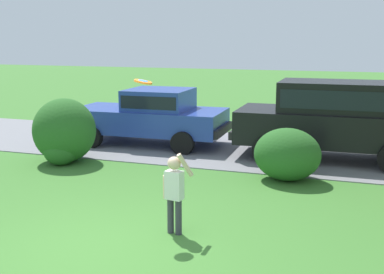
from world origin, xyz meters
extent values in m
plane|color=#3D752D|center=(0.00, 0.00, 0.00)|extent=(80.00, 80.00, 0.00)
cube|color=slate|center=(0.00, 6.80, 0.01)|extent=(28.00, 4.40, 0.02)
ellipsoid|color=#286023|center=(-3.27, 4.19, 0.77)|extent=(1.49, 1.49, 1.54)
ellipsoid|color=#286023|center=(-3.21, 3.91, 0.37)|extent=(0.82, 0.82, 0.73)
ellipsoid|color=#286023|center=(2.00, 4.35, 0.55)|extent=(1.39, 1.19, 1.11)
cube|color=#28429E|center=(-2.18, 6.72, 0.68)|extent=(4.25, 1.95, 0.64)
cube|color=#28429E|center=(-1.87, 6.72, 1.28)|extent=(1.72, 1.66, 0.56)
cube|color=black|center=(-1.87, 6.72, 1.28)|extent=(1.59, 1.68, 0.34)
cylinder|color=black|center=(-3.46, 5.74, 0.30)|extent=(0.61, 0.24, 0.60)
cylinder|color=black|center=(-3.51, 7.62, 0.30)|extent=(0.61, 0.24, 0.60)
cylinder|color=black|center=(-0.85, 5.81, 0.30)|extent=(0.61, 0.24, 0.60)
cylinder|color=black|center=(-0.90, 7.69, 0.30)|extent=(0.61, 0.24, 0.60)
cube|color=black|center=(-4.32, 6.66, 0.52)|extent=(0.17, 1.75, 0.20)
cube|color=black|center=(-0.04, 6.77, 0.52)|extent=(0.17, 1.75, 0.20)
cube|color=black|center=(2.74, 6.50, 0.80)|extent=(4.52, 1.90, 0.80)
cube|color=black|center=(2.74, 6.50, 1.56)|extent=(2.50, 1.65, 0.72)
cube|color=black|center=(2.74, 6.50, 1.56)|extent=(2.30, 1.67, 0.43)
cylinder|color=black|center=(1.36, 5.54, 0.34)|extent=(0.68, 0.23, 0.68)
cylinder|color=black|center=(1.33, 7.42, 0.34)|extent=(0.68, 0.23, 0.68)
cube|color=black|center=(0.45, 6.47, 0.60)|extent=(0.14, 1.75, 0.20)
cylinder|color=#383842|center=(0.73, 0.89, 0.28)|extent=(0.10, 0.10, 0.55)
cylinder|color=#383842|center=(0.87, 0.87, 0.28)|extent=(0.10, 0.10, 0.55)
cube|color=white|center=(0.80, 0.88, 0.77)|extent=(0.28, 0.20, 0.44)
sphere|color=beige|center=(0.80, 0.88, 1.11)|extent=(0.20, 0.20, 0.20)
cylinder|color=beige|center=(0.97, 0.91, 1.09)|extent=(0.22, 0.22, 0.39)
cylinder|color=beige|center=(0.64, 0.91, 0.72)|extent=(0.07, 0.07, 0.36)
cylinder|color=orange|center=(0.22, 1.11, 2.29)|extent=(0.28, 0.28, 0.09)
cylinder|color=#337FDB|center=(0.22, 1.11, 2.29)|extent=(0.16, 0.15, 0.06)
camera|label=1|loc=(3.35, -5.76, 2.95)|focal=46.14mm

